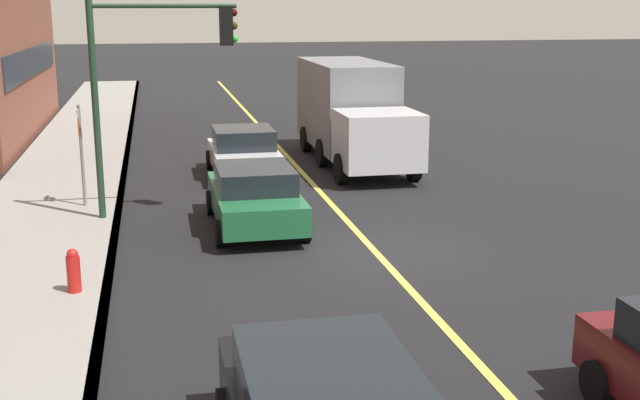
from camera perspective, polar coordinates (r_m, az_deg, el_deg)
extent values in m
plane|color=black|center=(17.12, 3.77, -3.52)|extent=(200.00, 200.00, 0.00)
cube|color=gray|center=(16.73, -20.50, -4.52)|extent=(80.00, 3.53, 0.15)
cube|color=slate|center=(16.55, -14.72, -4.29)|extent=(80.00, 0.16, 0.15)
cube|color=#D8CC4C|center=(17.12, 3.77, -3.50)|extent=(80.00, 0.16, 0.01)
cube|color=#262D38|center=(33.98, -19.83, 9.30)|extent=(13.29, 0.06, 1.10)
cylinder|color=black|center=(11.20, 19.23, -12.23)|extent=(0.60, 0.22, 0.60)
cube|color=#1E6038|center=(18.67, -4.68, -0.11)|extent=(4.30, 1.87, 0.64)
cube|color=black|center=(18.47, -4.68, 1.59)|extent=(2.14, 1.72, 0.53)
cylinder|color=black|center=(20.03, -7.77, -0.17)|extent=(0.60, 0.22, 0.60)
cylinder|color=black|center=(20.23, -2.59, 0.08)|extent=(0.60, 0.22, 0.60)
cylinder|color=black|center=(17.29, -7.07, -2.38)|extent=(0.60, 0.22, 0.60)
cylinder|color=black|center=(17.53, -1.10, -2.06)|extent=(0.60, 0.22, 0.60)
cube|color=black|center=(8.26, 0.60, -13.47)|extent=(2.29, 1.70, 0.64)
cylinder|color=black|center=(10.26, 3.73, -13.92)|extent=(0.60, 0.22, 0.60)
cube|color=silver|center=(24.41, -5.46, 3.08)|extent=(3.90, 1.91, 0.59)
cube|color=black|center=(24.31, -5.49, 4.44)|extent=(2.03, 1.76, 0.59)
cylinder|color=black|center=(25.64, -7.86, 2.86)|extent=(0.60, 0.22, 0.60)
cylinder|color=black|center=(25.83, -3.70, 3.04)|extent=(0.60, 0.22, 0.60)
cylinder|color=black|center=(23.12, -7.40, 1.70)|extent=(0.60, 0.22, 0.60)
cylinder|color=black|center=(23.33, -2.80, 1.90)|extent=(0.60, 0.22, 0.60)
cube|color=silver|center=(23.36, 4.18, 4.31)|extent=(2.24, 2.31, 1.63)
cube|color=slate|center=(27.18, 1.84, 6.90)|extent=(5.61, 2.31, 2.80)
cylinder|color=black|center=(23.83, 6.71, 2.44)|extent=(0.90, 0.28, 0.90)
cylinder|color=black|center=(23.23, 1.52, 2.24)|extent=(0.90, 0.28, 0.90)
cylinder|color=black|center=(28.99, 3.30, 4.51)|extent=(0.90, 0.28, 0.90)
cylinder|color=black|center=(28.50, -1.01, 4.38)|extent=(0.90, 0.28, 0.90)
cylinder|color=black|center=(26.33, 4.88, 3.56)|extent=(0.90, 0.28, 0.90)
cylinder|color=black|center=(25.79, 0.15, 3.39)|extent=(0.90, 0.28, 0.90)
cylinder|color=#1E3823|center=(19.26, -15.70, 6.08)|extent=(0.16, 0.16, 5.35)
cylinder|color=#1E3823|center=(19.07, -11.07, 13.43)|extent=(0.10, 3.31, 0.10)
cube|color=black|center=(19.15, -6.71, 12.24)|extent=(0.28, 0.30, 0.90)
sphere|color=#360605|center=(19.16, -6.19, 13.15)|extent=(0.18, 0.18, 0.18)
sphere|color=#392905|center=(19.16, -6.17, 12.26)|extent=(0.18, 0.18, 0.18)
sphere|color=green|center=(19.17, -6.14, 11.36)|extent=(0.18, 0.18, 0.18)
cylinder|color=slate|center=(20.79, -16.62, 2.83)|extent=(0.08, 0.08, 2.69)
cube|color=white|center=(20.62, -16.89, 5.96)|extent=(0.60, 0.02, 0.20)
cube|color=#DB5919|center=(20.67, -16.82, 5.00)|extent=(0.44, 0.02, 0.28)
cylinder|color=red|center=(14.74, -17.14, -5.35)|extent=(0.24, 0.24, 0.80)
sphere|color=red|center=(14.60, -17.26, -3.72)|extent=(0.20, 0.20, 0.20)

